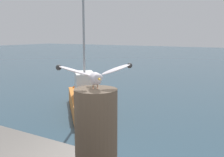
# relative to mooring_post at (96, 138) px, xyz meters

# --- Properties ---
(mooring_post) EXTENTS (0.35, 0.35, 0.82)m
(mooring_post) POSITION_rel_mooring_post_xyz_m (0.00, 0.00, 0.00)
(mooring_post) COLOR #382D23
(mooring_post) RESTS_ON harbor_quay
(seagull) EXTENTS (0.50, 0.49, 0.20)m
(seagull) POSITION_rel_mooring_post_xyz_m (0.00, -0.00, 0.52)
(seagull) COLOR tan
(seagull) RESTS_ON mooring_post
(boat_orange) EXTENTS (3.74, 3.90, 4.57)m
(boat_orange) POSITION_rel_mooring_post_xyz_m (-5.11, 6.47, -1.60)
(boat_orange) COLOR orange
(boat_orange) RESTS_ON ground_plane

